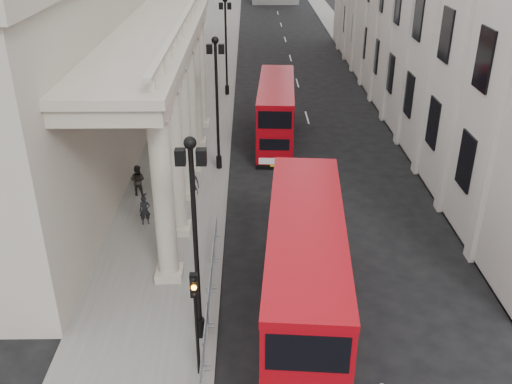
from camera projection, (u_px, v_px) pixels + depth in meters
sidewalk_west at (195, 117)px, 45.55m from camera, size 6.00×140.00×0.12m
sidewalk_east at (400, 116)px, 45.74m from camera, size 3.00×140.00×0.12m
kerb at (232, 117)px, 45.58m from camera, size 0.20×140.00×0.14m
portico_building at (39, 88)px, 32.08m from camera, size 9.00×28.00×12.00m
lamp_post_south at (195, 230)px, 20.17m from camera, size 1.05×0.44×8.32m
lamp_post_mid at (217, 96)px, 34.47m from camera, size 1.05×0.44×8.32m
lamp_post_north at (226, 40)px, 48.76m from camera, size 1.05×0.44×8.32m
traffic_light at (195, 307)px, 19.18m from camera, size 0.28×0.33×4.30m
crowd_barriers at (203, 357)px, 20.50m from camera, size 0.50×18.75×1.10m
bus_near at (304, 275)px, 21.72m from camera, size 3.70×11.69×4.97m
bus_far at (276, 112)px, 40.02m from camera, size 3.02×10.10×4.30m
pedestrian_a at (145, 210)px, 29.82m from camera, size 0.65×0.49×1.59m
pedestrian_b at (138, 180)px, 32.81m from camera, size 1.04×0.89×1.85m
pedestrian_c at (192, 182)px, 32.73m from camera, size 0.90×0.64×1.74m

